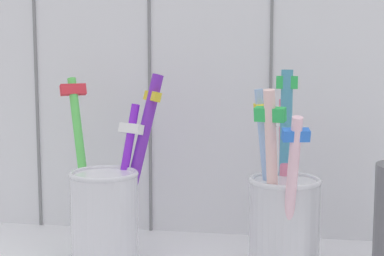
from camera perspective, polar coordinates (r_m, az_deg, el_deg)
The scene contains 3 objects.
tile_wall_back at distance 64.09cm, azimuth 1.79°, elevation 8.15°, with size 64.00×2.20×45.00cm.
toothbrush_cup_left at distance 56.42cm, azimuth -8.15°, elevation -7.66°, with size 11.00×9.93×17.47cm.
toothbrush_cup_right at distance 53.46cm, azimuth 8.67°, elevation -8.20°, with size 6.37×9.51×17.94cm.
Camera 1 is at (8.61, -51.51, 21.57)cm, focal length 56.23 mm.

